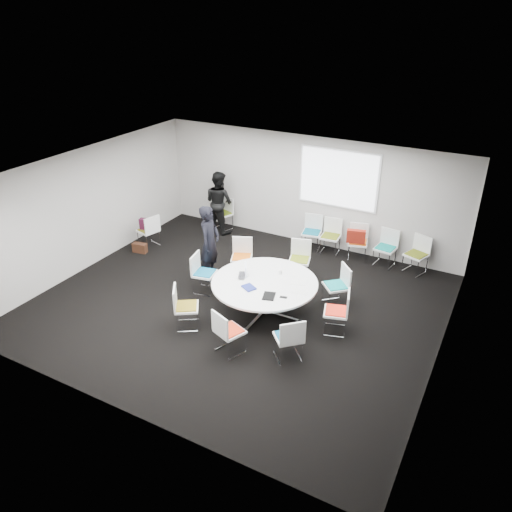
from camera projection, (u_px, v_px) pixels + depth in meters
The scene contains 31 objects.
room_shell at pixel (242, 245), 9.79m from camera, with size 8.08×7.08×2.88m.
conference_table at pixel (264, 291), 9.93m from camera, with size 2.11×2.11×0.73m.
projection_screen at pixel (338, 179), 12.00m from camera, with size 1.90×0.03×1.35m, color white.
chair_ring_a at pixel (336, 319), 9.49m from camera, with size 0.56×0.57×0.88m.
chair_ring_b at pixel (336, 293), 10.33m from camera, with size 0.64×0.64×0.88m.
chair_ring_c at pixel (299, 267), 11.36m from camera, with size 0.56×0.55×0.88m.
chair_ring_d at pixel (242, 264), 11.47m from camera, with size 0.60×0.59×0.88m.
chair_ring_e at pixel (204, 280), 10.81m from camera, with size 0.53×0.54×0.88m.
chair_ring_f at pixel (186, 314), 9.63m from camera, with size 0.63×0.63×0.88m.
chair_ring_g at pixel (229, 339), 8.92m from camera, with size 0.59×0.59×0.88m.
chair_ring_h at pixel (288, 345), 8.76m from camera, with size 0.64×0.64×0.88m.
chair_back_a at pixel (311, 239), 12.69m from camera, with size 0.53×0.52×0.88m.
chair_back_b at pixel (330, 243), 12.48m from camera, with size 0.50×0.49×0.88m.
chair_back_c at pixel (357, 249), 12.18m from camera, with size 0.56×0.55×0.88m.
chair_back_d at pixel (385, 255), 11.89m from camera, with size 0.52×0.51×0.88m.
chair_back_e at pixel (415, 261), 11.59m from camera, with size 0.59×0.58×0.88m.
chair_spare_left at pixel (149, 237), 12.80m from camera, with size 0.55×0.56×0.88m.
chair_person_back at pixel (223, 219), 13.81m from camera, with size 0.59×0.58×0.88m.
person_main at pixel (210, 243), 11.09m from camera, with size 0.64×0.42×1.75m, color black.
person_back at pixel (219, 202), 13.42m from camera, with size 0.82×0.64×1.69m, color black.
laptop at pixel (244, 276), 10.04m from camera, with size 0.32×0.20×0.03m, color #333338.
laptop_lid at pixel (246, 269), 10.02m from camera, with size 0.30×0.02×0.22m, color silver.
notebook_black at pixel (269, 296), 9.35m from camera, with size 0.22×0.30×0.02m, color black.
tablet_folio at pixel (249, 287), 9.63m from camera, with size 0.26×0.20×0.03m, color navy.
papers_right at pixel (298, 282), 9.82m from camera, with size 0.30×0.21×0.00m, color silver.
papers_front at pixel (300, 291), 9.52m from camera, with size 0.30×0.21×0.00m, color silver.
cup at pixel (280, 272), 10.11m from camera, with size 0.08×0.08×0.09m, color white.
phone at pixel (283, 297), 9.32m from camera, with size 0.14×0.07×0.01m, color black.
maroon_bag at pixel (148, 224), 12.65m from camera, with size 0.40×0.14×0.28m, color #421127.
brown_bag at pixel (140, 248), 12.57m from camera, with size 0.36×0.16×0.24m, color #341C10.
red_jacket at pixel (356, 236), 11.81m from camera, with size 0.44×0.10×0.35m, color maroon.
Camera 1 is at (4.53, -7.62, 5.68)m, focal length 35.00 mm.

